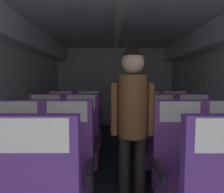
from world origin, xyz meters
The scene contains 14 objects.
ground centered at (0.00, 2.98, -0.01)m, with size 3.56×6.35×0.02m, color #23282D.
fuselage_shell centered at (0.00, 3.25, 1.62)m, with size 3.44×6.00×2.28m.
seat_b_left_window centered at (-1.04, 2.12, 0.47)m, with size 0.52×0.48×1.13m.
seat_b_left_aisle centered at (-0.55, 2.12, 0.47)m, with size 0.52×0.48×1.13m.
seat_b_right_window centered at (0.55, 2.11, 0.47)m, with size 0.52×0.48×1.13m.
seat_c_left_window centered at (-1.04, 2.94, 0.47)m, with size 0.52×0.48×1.13m.
seat_c_left_aisle centered at (-0.54, 2.94, 0.47)m, with size 0.52×0.48×1.13m.
seat_c_right_aisle centered at (1.04, 2.94, 0.47)m, with size 0.52×0.48×1.13m.
seat_c_right_window centered at (0.54, 2.94, 0.47)m, with size 0.52×0.48×1.13m.
seat_d_left_window centered at (-1.04, 3.77, 0.47)m, with size 0.52×0.48×1.13m.
seat_d_left_aisle centered at (-0.54, 3.78, 0.47)m, with size 0.52×0.48×1.13m.
seat_d_right_aisle centered at (1.04, 3.78, 0.47)m, with size 0.52×0.48×1.13m.
seat_d_right_window centered at (0.55, 3.77, 0.47)m, with size 0.52×0.48×1.13m.
flight_attendant centered at (0.09, 2.21, 1.01)m, with size 0.43×0.28×1.63m.
Camera 1 is at (-0.12, 0.33, 1.33)m, focal length 31.08 mm.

